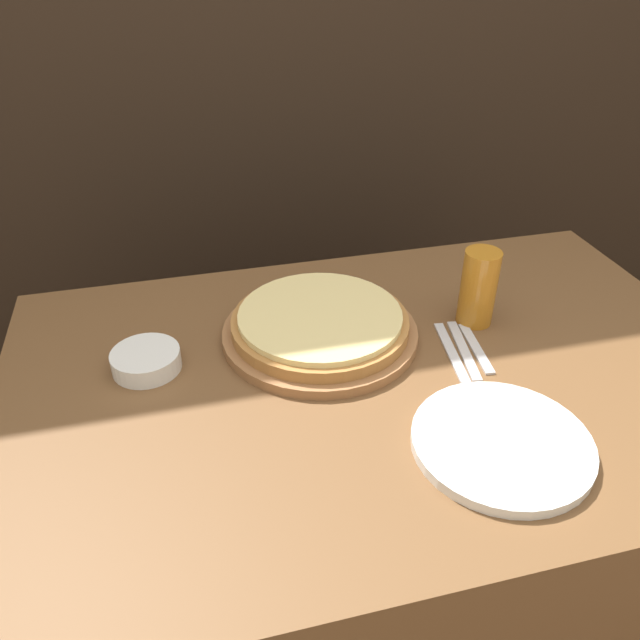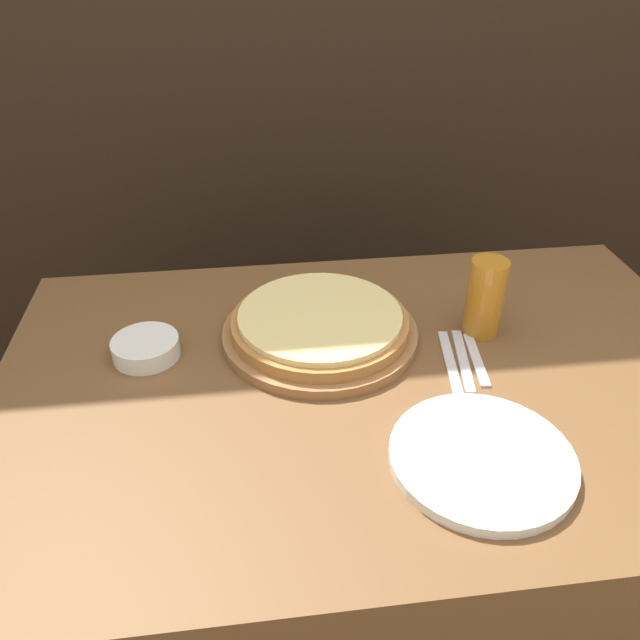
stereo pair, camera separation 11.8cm
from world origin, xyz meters
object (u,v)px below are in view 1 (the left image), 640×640
dinner_knife (464,350)px  spoon (476,348)px  beer_glass (479,285)px  pizza_on_board (320,326)px  side_bowl (146,360)px  dinner_plate (502,443)px  fork (451,352)px

dinner_knife → spoon: 0.02m
beer_glass → spoon: size_ratio=0.98×
pizza_on_board → side_bowl: (-0.33, -0.02, -0.01)m
beer_glass → dinner_plate: size_ratio=0.56×
pizza_on_board → fork: bearing=-25.8°
side_bowl → fork: side_bowl is taller
pizza_on_board → fork: 0.25m
beer_glass → fork: size_ratio=0.83×
beer_glass → fork: beer_glass is taller
dinner_plate → dinner_knife: 0.25m
beer_glass → dinner_knife: bearing=-124.9°
fork → dinner_knife: same height
fork → spoon: 0.05m
pizza_on_board → spoon: bearing=-21.6°
dinner_plate → side_bowl: size_ratio=2.25×
side_bowl → spoon: bearing=-8.6°
side_bowl → spoon: 0.61m
fork → spoon: same height
pizza_on_board → beer_glass: bearing=-3.5°
beer_glass → spoon: (-0.04, -0.09, -0.08)m
spoon → beer_glass: bearing=67.2°
pizza_on_board → spoon: pizza_on_board is taller
side_bowl → dinner_knife: size_ratio=0.66×
fork → beer_glass: bearing=45.7°
beer_glass → dinner_knife: (-0.06, -0.09, -0.08)m
pizza_on_board → spoon: 0.30m
dinner_plate → spoon: 0.26m
pizza_on_board → dinner_knife: 0.27m
dinner_knife → spoon: same height
beer_glass → side_bowl: beer_glass is taller
fork → dinner_knife: size_ratio=1.00×
fork → spoon: (0.05, -0.00, 0.00)m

